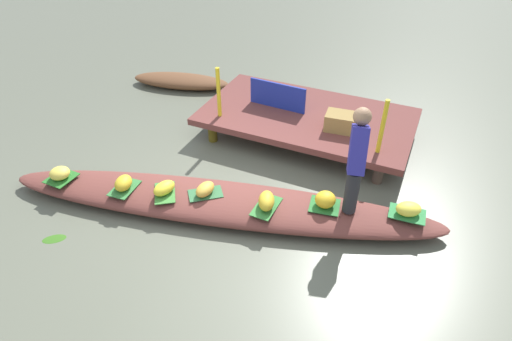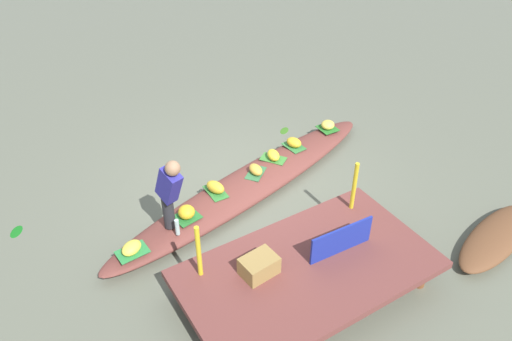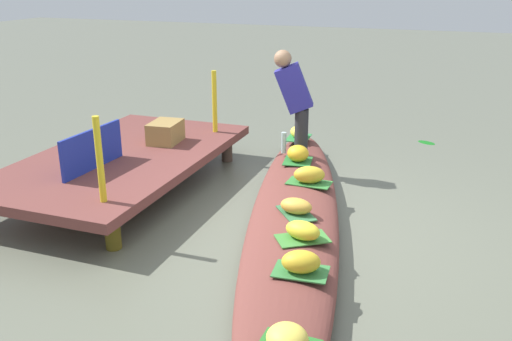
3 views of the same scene
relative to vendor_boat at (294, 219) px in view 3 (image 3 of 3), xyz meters
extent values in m
plane|color=#626555|center=(0.00, 0.00, -0.13)|extent=(40.00, 40.00, 0.00)
cube|color=brown|center=(0.42, 2.12, 0.22)|extent=(3.20, 1.80, 0.10)
cylinder|color=brown|center=(-0.86, 1.40, 0.02)|extent=(0.14, 0.14, 0.30)
cylinder|color=brown|center=(1.70, 1.40, 0.02)|extent=(0.14, 0.14, 0.30)
cylinder|color=brown|center=(1.70, 2.84, 0.02)|extent=(0.14, 0.14, 0.30)
ellipsoid|color=brown|center=(0.00, 0.00, 0.00)|extent=(5.55, 2.12, 0.26)
cube|color=#346E40|center=(-0.15, -0.06, 0.13)|extent=(0.47, 0.44, 0.01)
ellipsoid|color=gold|center=(-0.15, -0.06, 0.20)|extent=(0.21, 0.31, 0.14)
cube|color=#337B35|center=(0.63, 0.03, 0.13)|extent=(0.25, 0.45, 0.01)
ellipsoid|color=gold|center=(0.63, 0.03, 0.22)|extent=(0.29, 0.36, 0.18)
cube|color=#337739|center=(-1.12, -0.38, 0.13)|extent=(0.29, 0.42, 0.01)
ellipsoid|color=gold|center=(-1.12, -0.38, 0.21)|extent=(0.27, 0.33, 0.16)
cube|color=#3E8236|center=(-0.61, -0.25, 0.13)|extent=(0.44, 0.49, 0.01)
ellipsoid|color=yellow|center=(-0.61, -0.25, 0.21)|extent=(0.25, 0.34, 0.15)
cube|color=#27712F|center=(1.26, 0.33, 0.13)|extent=(0.40, 0.37, 0.01)
ellipsoid|color=yellow|center=(1.26, 0.33, 0.23)|extent=(0.33, 0.33, 0.19)
ellipsoid|color=#F0D450|center=(-2.00, -0.55, 0.21)|extent=(0.34, 0.34, 0.15)
cube|color=#2E8643|center=(2.17, 0.59, 0.13)|extent=(0.43, 0.31, 0.01)
ellipsoid|color=#F9E647|center=(2.17, 0.59, 0.21)|extent=(0.36, 0.33, 0.15)
cylinder|color=#28282D|center=(1.54, 0.38, 0.40)|extent=(0.16, 0.16, 0.55)
cube|color=#2D2B91|center=(1.51, 0.47, 0.92)|extent=(0.28, 0.48, 0.59)
sphere|color=#9E7556|center=(1.48, 0.60, 1.25)|extent=(0.20, 0.20, 0.20)
cylinder|color=silver|center=(1.51, 0.58, 0.26)|extent=(0.06, 0.06, 0.25)
cube|color=#1C2D99|center=(-0.08, 2.12, 0.48)|extent=(0.92, 0.07, 0.41)
cylinder|color=yellow|center=(-0.78, 1.52, 0.66)|extent=(0.06, 0.06, 0.77)
cylinder|color=yellow|center=(1.62, 1.52, 0.66)|extent=(0.06, 0.06, 0.77)
cube|color=olive|center=(1.00, 1.89, 0.40)|extent=(0.47, 0.36, 0.25)
ellipsoid|color=#156A1B|center=(3.43, -0.96, -0.13)|extent=(0.27, 0.31, 0.01)
camera|label=1|loc=(2.10, -3.52, 3.51)|focal=30.18mm
camera|label=2|loc=(3.21, 5.43, 4.89)|focal=34.75mm
camera|label=3|loc=(-4.55, -1.30, 2.19)|focal=38.89mm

